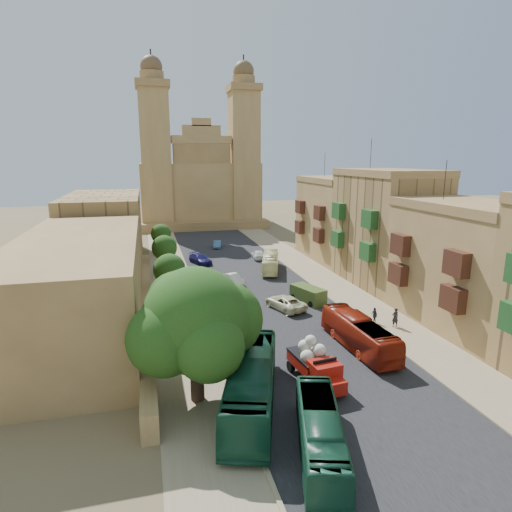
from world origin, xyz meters
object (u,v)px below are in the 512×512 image
bus_red_east (359,334)px  car_white_a (234,279)px  street_tree_c (164,248)px  red_truck (316,364)px  street_tree_d (161,234)px  bus_cream_east (271,262)px  car_cream (285,302)px  bus_green_north (252,384)px  pedestrian_a (395,317)px  church (199,183)px  olive_pickup (308,295)px  bus_green_south (320,434)px  ficus_tree (197,324)px  street_tree_a (179,314)px  car_white_b (258,254)px  pedestrian_c (374,315)px  car_dkblue (200,259)px  car_blue_a (237,303)px  car_blue_b (217,244)px  street_tree_b (170,270)px

bus_red_east → car_white_a: bus_red_east is taller
street_tree_c → red_truck: street_tree_c is taller
street_tree_d → bus_cream_east: (14.00, -14.40, -2.08)m
car_cream → street_tree_d: bearing=-87.1°
street_tree_d → bus_cream_east: bearing=-45.8°
street_tree_d → bus_red_east: bearing=-70.6°
red_truck → bus_green_north: size_ratio=0.49×
pedestrian_a → car_white_a: bearing=-58.8°
church → bus_red_east: bearing=-86.7°
red_truck → olive_pickup: 16.89m
bus_green_south → bus_cream_east: (8.00, 36.44, -0.03)m
red_truck → pedestrian_a: bearing=34.7°
street_tree_d → bus_green_south: 51.24m
olive_pickup → bus_cream_east: bearing=90.9°
ficus_tree → street_tree_a: ficus_tree is taller
car_white_a → car_white_b: (6.32, 12.21, 0.08)m
street_tree_d → pedestrian_c: street_tree_d is taller
red_truck → car_white_a: (-0.70, 24.66, -0.76)m
car_white_a → street_tree_c: bearing=120.8°
car_white_a → pedestrian_a: size_ratio=2.07×
church → car_dkblue: size_ratio=7.60×
bus_red_east → car_blue_a: bearing=-58.5°
ficus_tree → red_truck: (8.01, 0.11, -3.77)m
street_tree_a → car_blue_a: size_ratio=1.05×
car_cream → pedestrian_a: (8.23, -7.00, 0.20)m
bus_green_south → car_white_b: bus_green_south is taller
ficus_tree → bus_green_north: ficus_tree is taller
street_tree_c → pedestrian_c: size_ratio=3.41×
street_tree_a → red_truck: 11.76m
olive_pickup → car_cream: (-3.03, -1.43, -0.13)m
bus_red_east → car_white_b: 32.74m
ficus_tree → pedestrian_c: bearing=27.0°
olive_pickup → pedestrian_a: pedestrian_a is taller
car_blue_a → car_blue_b: 31.56m
bus_cream_east → olive_pickup: bearing=108.7°
car_cream → ficus_tree: bearing=36.1°
street_tree_a → red_truck: size_ratio=0.79×
ficus_tree → car_white_b: size_ratio=2.13×
street_tree_c → olive_pickup: 21.53m
church → ficus_tree: (-9.42, -74.61, -4.37)m
car_blue_b → car_white_b: bearing=-53.7°
red_truck → car_blue_a: size_ratio=1.33×
street_tree_b → street_tree_c: bearing=90.0°
bus_cream_east → street_tree_a: bearing=74.9°
bus_cream_east → car_white_b: size_ratio=2.11×
street_tree_b → bus_cream_east: size_ratio=0.61×
church → car_white_a: bearing=-92.4°
street_tree_a → street_tree_b: (0.00, 12.00, 0.59)m
car_blue_b → pedestrian_c: pedestrian_c is taller
bus_red_east → car_blue_b: size_ratio=2.59×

